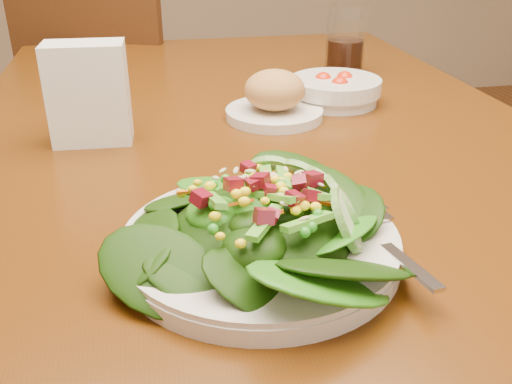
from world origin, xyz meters
TOP-DOWN VIEW (x-y plane):
  - dining_table at (0.00, 0.00)m, footprint 0.90×1.40m
  - chair_far at (-0.25, 0.85)m, footprint 0.56×0.56m
  - salad_plate at (-0.06, -0.34)m, footprint 0.28×0.27m
  - bread_plate at (0.04, 0.05)m, footprint 0.16×0.16m
  - tomato_bowl at (0.16, 0.11)m, footprint 0.16×0.16m
  - drinking_glass at (0.24, 0.29)m, footprint 0.08×0.08m
  - napkin_holder at (-0.24, 0.00)m, footprint 0.11×0.07m

SIDE VIEW (x-z plane):
  - chair_far at x=-0.25m, z-range 0.03..0.96m
  - dining_table at x=0.00m, z-range 0.27..1.02m
  - tomato_bowl at x=0.16m, z-range 0.75..0.80m
  - salad_plate at x=-0.06m, z-range 0.74..0.82m
  - bread_plate at x=0.04m, z-range 0.74..0.82m
  - drinking_glass at x=0.24m, z-range 0.74..0.88m
  - napkin_holder at x=-0.24m, z-range 0.75..0.90m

